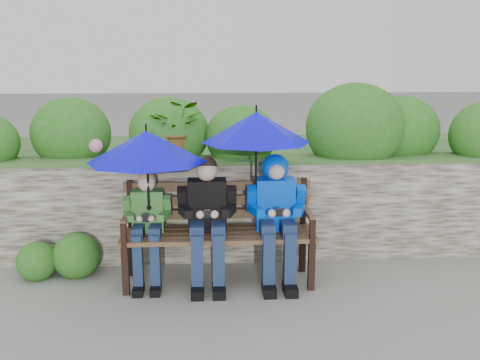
{
  "coord_description": "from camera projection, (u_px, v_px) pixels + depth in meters",
  "views": [
    {
      "loc": [
        -0.29,
        -4.48,
        1.97
      ],
      "look_at": [
        0.0,
        0.1,
        0.95
      ],
      "focal_mm": 40.0,
      "sensor_mm": 36.0,
      "label": 1
    }
  ],
  "objects": [
    {
      "name": "umbrella_right",
      "position": [
        256.0,
        127.0,
        4.65
      ],
      "size": [
        0.96,
        0.96,
        0.9
      ],
      "color": "#0200E0",
      "rests_on": "ground"
    },
    {
      "name": "boy_middle",
      "position": [
        207.0,
        215.0,
        4.73
      ],
      "size": [
        0.52,
        0.6,
        1.15
      ],
      "color": "black",
      "rests_on": "ground"
    },
    {
      "name": "boy_right",
      "position": [
        276.0,
        208.0,
        4.77
      ],
      "size": [
        0.52,
        0.63,
        1.16
      ],
      "color": "#0032D3",
      "rests_on": "ground"
    },
    {
      "name": "park_bench",
      "position": [
        218.0,
        225.0,
        4.85
      ],
      "size": [
        1.73,
        0.51,
        0.91
      ],
      "color": "black",
      "rests_on": "ground"
    },
    {
      "name": "ground",
      "position": [
        241.0,
        285.0,
        4.81
      ],
      "size": [
        60.0,
        60.0,
        0.0
      ],
      "primitive_type": "plane",
      "color": "slate",
      "rests_on": "ground"
    },
    {
      "name": "garden_backdrop",
      "position": [
        225.0,
        180.0,
        6.24
      ],
      "size": [
        8.02,
        2.83,
        1.8
      ],
      "color": "#423932",
      "rests_on": "ground"
    },
    {
      "name": "boy_left",
      "position": [
        147.0,
        221.0,
        4.72
      ],
      "size": [
        0.42,
        0.49,
        1.02
      ],
      "color": "#347A33",
      "rests_on": "ground"
    },
    {
      "name": "umbrella_left",
      "position": [
        147.0,
        147.0,
        4.59
      ],
      "size": [
        1.04,
        1.04,
        0.76
      ],
      "color": "#0200E0",
      "rests_on": "ground"
    }
  ]
}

